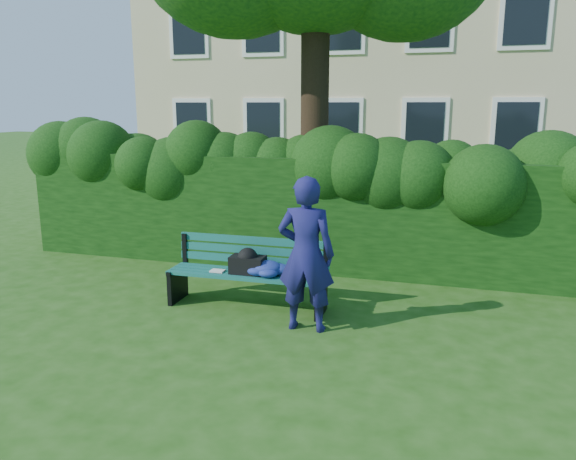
% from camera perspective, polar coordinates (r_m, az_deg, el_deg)
% --- Properties ---
extents(ground, '(80.00, 80.00, 0.00)m').
position_cam_1_polar(ground, '(7.31, -1.37, -8.28)').
color(ground, '#214E10').
rests_on(ground, ground).
extents(apartment_building, '(16.00, 8.08, 12.00)m').
position_cam_1_polar(apartment_building, '(20.86, 11.48, 21.75)').
color(apartment_building, tan).
rests_on(apartment_building, ground).
extents(hedge, '(10.00, 1.00, 1.80)m').
position_cam_1_polar(hedge, '(9.10, 2.90, 1.80)').
color(hedge, black).
rests_on(hedge, ground).
extents(park_bench, '(2.10, 0.58, 0.89)m').
position_cam_1_polar(park_bench, '(7.33, -3.63, -4.08)').
color(park_bench, '#11564D').
rests_on(park_bench, ground).
extents(man_reading, '(0.69, 0.47, 1.83)m').
position_cam_1_polar(man_reading, '(6.49, 1.85, -2.49)').
color(man_reading, navy).
rests_on(man_reading, ground).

